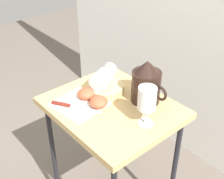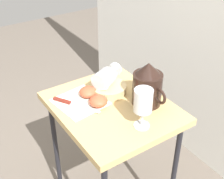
{
  "view_description": "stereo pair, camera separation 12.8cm",
  "coord_description": "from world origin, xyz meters",
  "px_view_note": "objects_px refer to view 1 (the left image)",
  "views": [
    {
      "loc": [
        0.81,
        -0.7,
        1.45
      ],
      "look_at": [
        0.0,
        0.0,
        0.76
      ],
      "focal_mm": 49.18,
      "sensor_mm": 36.0,
      "label": 1
    },
    {
      "loc": [
        0.89,
        -0.6,
        1.45
      ],
      "look_at": [
        0.0,
        0.0,
        0.76
      ],
      "focal_mm": 49.18,
      "sensor_mm": 36.0,
      "label": 2
    }
  ],
  "objects_px": {
    "pitcher": "(146,85)",
    "wine_glass_upright": "(147,100)",
    "knife": "(69,106)",
    "table": "(112,118)",
    "apple_half_right": "(99,102)",
    "wine_glass_tipped_near": "(101,79)",
    "wine_glass_tipped_far": "(104,79)",
    "apple_half_left": "(86,94)",
    "basket_tray": "(106,89)"
  },
  "relations": [
    {
      "from": "pitcher",
      "to": "wine_glass_upright",
      "type": "distance_m",
      "value": 0.16
    },
    {
      "from": "wine_glass_upright",
      "to": "knife",
      "type": "relative_size",
      "value": 0.83
    },
    {
      "from": "table",
      "to": "pitcher",
      "type": "height_order",
      "value": "pitcher"
    },
    {
      "from": "pitcher",
      "to": "apple_half_right",
      "type": "relative_size",
      "value": 2.48
    },
    {
      "from": "wine_glass_tipped_near",
      "to": "apple_half_right",
      "type": "bearing_deg",
      "value": -45.5
    },
    {
      "from": "pitcher",
      "to": "wine_glass_tipped_far",
      "type": "distance_m",
      "value": 0.2
    },
    {
      "from": "wine_glass_tipped_near",
      "to": "wine_glass_tipped_far",
      "type": "height_order",
      "value": "wine_glass_tipped_near"
    },
    {
      "from": "wine_glass_tipped_near",
      "to": "apple_half_right",
      "type": "relative_size",
      "value": 2.08
    },
    {
      "from": "pitcher",
      "to": "apple_half_left",
      "type": "distance_m",
      "value": 0.27
    },
    {
      "from": "basket_tray",
      "to": "knife",
      "type": "height_order",
      "value": "basket_tray"
    },
    {
      "from": "apple_half_left",
      "to": "apple_half_right",
      "type": "bearing_deg",
      "value": 0.38
    },
    {
      "from": "wine_glass_tipped_far",
      "to": "apple_half_left",
      "type": "bearing_deg",
      "value": -95.18
    },
    {
      "from": "wine_glass_tipped_near",
      "to": "apple_half_right",
      "type": "distance_m",
      "value": 0.12
    },
    {
      "from": "apple_half_left",
      "to": "wine_glass_upright",
      "type": "bearing_deg",
      "value": 13.44
    },
    {
      "from": "wine_glass_upright",
      "to": "basket_tray",
      "type": "bearing_deg",
      "value": 174.22
    },
    {
      "from": "basket_tray",
      "to": "apple_half_right",
      "type": "distance_m",
      "value": 0.12
    },
    {
      "from": "apple_half_left",
      "to": "knife",
      "type": "distance_m",
      "value": 0.1
    },
    {
      "from": "pitcher",
      "to": "apple_half_left",
      "type": "bearing_deg",
      "value": -134.53
    },
    {
      "from": "pitcher",
      "to": "knife",
      "type": "height_order",
      "value": "pitcher"
    },
    {
      "from": "basket_tray",
      "to": "wine_glass_tipped_far",
      "type": "distance_m",
      "value": 0.05
    },
    {
      "from": "table",
      "to": "wine_glass_tipped_near",
      "type": "bearing_deg",
      "value": 164.88
    },
    {
      "from": "basket_tray",
      "to": "apple_half_left",
      "type": "height_order",
      "value": "apple_half_left"
    },
    {
      "from": "apple_half_left",
      "to": "basket_tray",
      "type": "bearing_deg",
      "value": 80.15
    },
    {
      "from": "wine_glass_tipped_near",
      "to": "knife",
      "type": "bearing_deg",
      "value": -89.91
    },
    {
      "from": "table",
      "to": "apple_half_right",
      "type": "height_order",
      "value": "apple_half_right"
    },
    {
      "from": "table",
      "to": "apple_half_left",
      "type": "distance_m",
      "value": 0.16
    },
    {
      "from": "basket_tray",
      "to": "wine_glass_tipped_far",
      "type": "bearing_deg",
      "value": -144.14
    },
    {
      "from": "wine_glass_tipped_far",
      "to": "knife",
      "type": "distance_m",
      "value": 0.2
    },
    {
      "from": "wine_glass_upright",
      "to": "apple_half_right",
      "type": "bearing_deg",
      "value": -161.49
    },
    {
      "from": "wine_glass_upright",
      "to": "knife",
      "type": "height_order",
      "value": "wine_glass_upright"
    },
    {
      "from": "apple_half_left",
      "to": "apple_half_right",
      "type": "relative_size",
      "value": 1.0
    },
    {
      "from": "pitcher",
      "to": "basket_tray",
      "type": "bearing_deg",
      "value": -152.23
    },
    {
      "from": "wine_glass_tipped_far",
      "to": "knife",
      "type": "height_order",
      "value": "wine_glass_tipped_far"
    },
    {
      "from": "apple_half_right",
      "to": "table",
      "type": "bearing_deg",
      "value": 62.31
    },
    {
      "from": "apple_half_left",
      "to": "apple_half_right",
      "type": "distance_m",
      "value": 0.09
    },
    {
      "from": "wine_glass_upright",
      "to": "apple_half_right",
      "type": "xyz_separation_m",
      "value": [
        -0.21,
        -0.07,
        -0.09
      ]
    },
    {
      "from": "wine_glass_tipped_near",
      "to": "knife",
      "type": "relative_size",
      "value": 0.8
    },
    {
      "from": "knife",
      "to": "table",
      "type": "bearing_deg",
      "value": 55.0
    },
    {
      "from": "apple_half_right",
      "to": "knife",
      "type": "bearing_deg",
      "value": -128.36
    },
    {
      "from": "table",
      "to": "wine_glass_upright",
      "type": "bearing_deg",
      "value": 5.73
    },
    {
      "from": "table",
      "to": "basket_tray",
      "type": "height_order",
      "value": "basket_tray"
    },
    {
      "from": "wine_glass_tipped_far",
      "to": "apple_half_right",
      "type": "distance_m",
      "value": 0.13
    },
    {
      "from": "wine_glass_tipped_far",
      "to": "basket_tray",
      "type": "bearing_deg",
      "value": 35.86
    },
    {
      "from": "apple_half_right",
      "to": "pitcher",
      "type": "bearing_deg",
      "value": 62.42
    },
    {
      "from": "pitcher",
      "to": "apple_half_left",
      "type": "relative_size",
      "value": 2.48
    },
    {
      "from": "table",
      "to": "pitcher",
      "type": "distance_m",
      "value": 0.21
    },
    {
      "from": "wine_glass_upright",
      "to": "wine_glass_tipped_near",
      "type": "height_order",
      "value": "wine_glass_upright"
    },
    {
      "from": "pitcher",
      "to": "wine_glass_tipped_far",
      "type": "bearing_deg",
      "value": -151.79
    },
    {
      "from": "basket_tray",
      "to": "wine_glass_upright",
      "type": "relative_size",
      "value": 0.96
    },
    {
      "from": "table",
      "to": "basket_tray",
      "type": "xyz_separation_m",
      "value": [
        -0.1,
        0.05,
        0.09
      ]
    }
  ]
}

